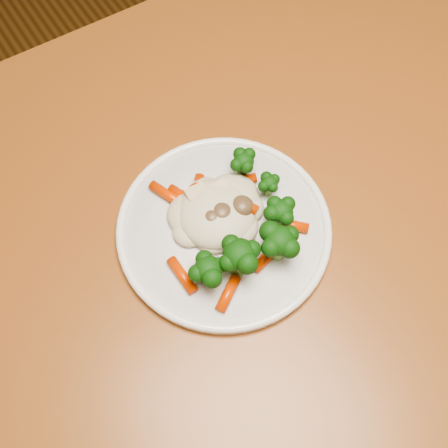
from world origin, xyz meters
name	(u,v)px	position (x,y,z in m)	size (l,w,h in m)	color
dining_table	(165,341)	(-0.28, -0.07, 0.66)	(1.32, 0.91, 0.75)	#945222
plate	(224,230)	(-0.16, -0.02, 0.76)	(0.24, 0.24, 0.01)	white
meal	(235,226)	(-0.16, -0.03, 0.78)	(0.16, 0.18, 0.05)	beige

